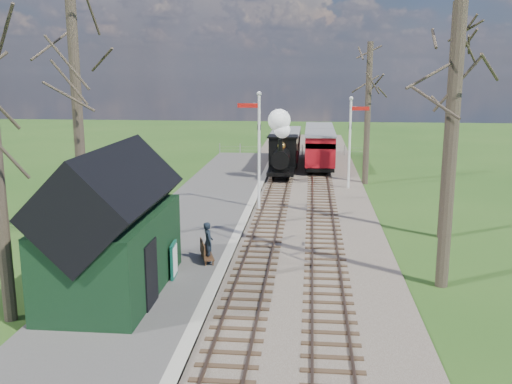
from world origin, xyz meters
TOP-DOWN VIEW (x-y plane):
  - ground at (0.00, 0.00)m, footprint 140.00×140.00m
  - distant_hills at (1.40, 64.38)m, footprint 114.40×48.00m
  - ballast_bed at (1.30, 22.00)m, footprint 8.00×60.00m
  - track_near at (0.00, 22.00)m, footprint 1.60×60.00m
  - track_far at (2.60, 22.00)m, footprint 1.60×60.00m
  - platform at (-3.50, 14.00)m, footprint 5.00×44.00m
  - coping_strip at (-1.20, 14.00)m, footprint 0.40×44.00m
  - station_shed at (-4.30, 4.00)m, footprint 3.25×6.30m
  - semaphore_near at (-0.77, 16.00)m, footprint 1.22×0.24m
  - semaphore_far at (4.37, 22.00)m, footprint 1.22×0.24m
  - bare_trees at (1.33, 10.10)m, footprint 15.51×22.39m
  - fence_line at (0.30, 36.00)m, footprint 12.60×0.08m
  - locomotive at (-0.01, 25.04)m, footprint 1.86×4.34m
  - coach at (0.00, 31.10)m, footprint 2.17×7.43m
  - red_carriage_a at (2.60, 28.38)m, footprint 2.19×5.43m
  - red_carriage_b at (2.60, 33.88)m, footprint 2.19×5.43m
  - sign_board at (-2.68, 5.44)m, footprint 0.15×0.84m
  - bench at (-1.94, 7.24)m, footprint 0.76×1.35m
  - person at (-1.80, 7.18)m, footprint 0.54×0.65m

SIDE VIEW (x-z plane):
  - distant_hills at x=1.40m, z-range -27.22..-5.20m
  - ground at x=0.00m, z-range 0.00..0.00m
  - ballast_bed at x=1.30m, z-range 0.00..0.10m
  - track_near at x=0.00m, z-range 0.02..0.17m
  - track_far at x=2.60m, z-range 0.02..0.17m
  - platform at x=-3.50m, z-range 0.00..0.20m
  - coping_strip at x=-1.20m, z-range 0.00..0.21m
  - fence_line at x=0.30m, z-range 0.05..1.05m
  - bench at x=-1.94m, z-range 0.18..0.92m
  - sign_board at x=-2.68m, z-range 0.20..1.43m
  - person at x=-1.80m, z-range 0.20..1.73m
  - coach at x=0.00m, z-range 0.42..2.70m
  - red_carriage_a at x=2.60m, z-range 0.43..2.73m
  - red_carriage_b at x=2.60m, z-range 0.43..2.73m
  - locomotive at x=-0.01m, z-range -0.19..4.46m
  - station_shed at x=-4.30m, z-range -0.12..4.66m
  - semaphore_far at x=4.37m, z-range 0.49..6.21m
  - semaphore_near at x=-0.77m, z-range 0.51..6.73m
  - bare_trees at x=1.33m, z-range -0.79..11.21m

